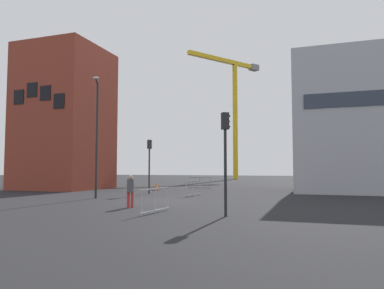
{
  "coord_description": "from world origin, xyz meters",
  "views": [
    {
      "loc": [
        8.66,
        -20.21,
        1.94
      ],
      "look_at": [
        0.0,
        5.49,
        3.76
      ],
      "focal_mm": 33.57,
      "sensor_mm": 36.0,
      "label": 1
    }
  ],
  "objects_px": {
    "streetlamp_tall": "(97,129)",
    "traffic_cone_striped": "(156,187)",
    "traffic_light_crosswalk": "(149,158)",
    "construction_crane": "(234,100)",
    "traffic_light_median": "(225,147)",
    "pedestrian_walking": "(130,189)"
  },
  "relations": [
    {
      "from": "streetlamp_tall",
      "to": "traffic_light_median",
      "type": "distance_m",
      "value": 11.7
    },
    {
      "from": "pedestrian_walking",
      "to": "traffic_cone_striped",
      "type": "bearing_deg",
      "value": 109.21
    },
    {
      "from": "construction_crane",
      "to": "traffic_light_crosswalk",
      "type": "height_order",
      "value": "construction_crane"
    },
    {
      "from": "traffic_cone_striped",
      "to": "pedestrian_walking",
      "type": "bearing_deg",
      "value": -70.79
    },
    {
      "from": "traffic_light_median",
      "to": "traffic_cone_striped",
      "type": "relative_size",
      "value": 6.67
    },
    {
      "from": "streetlamp_tall",
      "to": "traffic_cone_striped",
      "type": "bearing_deg",
      "value": 90.16
    },
    {
      "from": "construction_crane",
      "to": "traffic_light_crosswalk",
      "type": "distance_m",
      "value": 41.3
    },
    {
      "from": "construction_crane",
      "to": "traffic_light_median",
      "type": "distance_m",
      "value": 52.76
    },
    {
      "from": "traffic_light_crosswalk",
      "to": "traffic_light_median",
      "type": "bearing_deg",
      "value": -51.66
    },
    {
      "from": "pedestrian_walking",
      "to": "traffic_light_median",
      "type": "bearing_deg",
      "value": -18.07
    },
    {
      "from": "streetlamp_tall",
      "to": "pedestrian_walking",
      "type": "xyz_separation_m",
      "value": [
        4.73,
        -4.08,
        -3.59
      ]
    },
    {
      "from": "traffic_light_median",
      "to": "traffic_cone_striped",
      "type": "distance_m",
      "value": 18.54
    },
    {
      "from": "streetlamp_tall",
      "to": "traffic_cone_striped",
      "type": "height_order",
      "value": "streetlamp_tall"
    },
    {
      "from": "streetlamp_tall",
      "to": "traffic_light_crosswalk",
      "type": "relative_size",
      "value": 1.84
    },
    {
      "from": "construction_crane",
      "to": "streetlamp_tall",
      "type": "height_order",
      "value": "construction_crane"
    },
    {
      "from": "streetlamp_tall",
      "to": "pedestrian_walking",
      "type": "distance_m",
      "value": 7.2
    },
    {
      "from": "construction_crane",
      "to": "pedestrian_walking",
      "type": "relative_size",
      "value": 13.64
    },
    {
      "from": "traffic_light_crosswalk",
      "to": "traffic_light_median",
      "type": "distance_m",
      "value": 13.85
    },
    {
      "from": "traffic_light_crosswalk",
      "to": "streetlamp_tall",
      "type": "bearing_deg",
      "value": -105.7
    },
    {
      "from": "traffic_light_median",
      "to": "construction_crane",
      "type": "bearing_deg",
      "value": 101.52
    },
    {
      "from": "traffic_light_crosswalk",
      "to": "pedestrian_walking",
      "type": "bearing_deg",
      "value": -70.11
    },
    {
      "from": "streetlamp_tall",
      "to": "traffic_cone_striped",
      "type": "xyz_separation_m",
      "value": [
        -0.03,
        9.57,
        -4.23
      ]
    }
  ]
}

